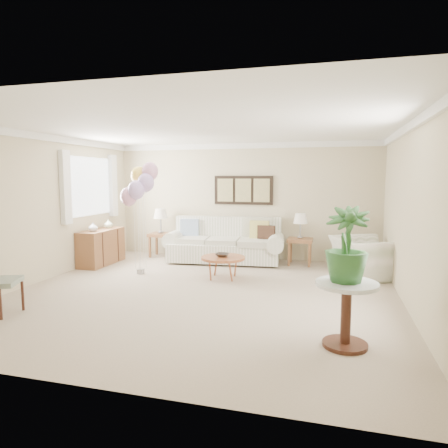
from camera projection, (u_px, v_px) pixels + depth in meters
The scene contains 17 objects.
ground_plane at pixel (203, 293), 6.35m from camera, with size 6.00×6.00×0.00m, color tan.
room_shell at pixel (197, 191), 6.28m from camera, with size 6.04×6.04×2.60m.
wall_art_triptych at pixel (243, 190), 9.02m from camera, with size 1.35×0.06×0.65m.
sofa at pixel (225, 244), 8.73m from camera, with size 2.69×1.19×0.96m.
end_table_left at pixel (161, 237), 9.28m from camera, with size 0.51×0.46×0.55m.
end_table_right at pixel (300, 243), 8.40m from camera, with size 0.52×0.47×0.56m.
lamp_left at pixel (161, 214), 9.22m from camera, with size 0.33×0.33×0.57m.
lamp_right at pixel (301, 219), 8.34m from camera, with size 0.30×0.30×0.53m.
coffee_table at pixel (223, 258), 7.24m from camera, with size 0.80×0.80×0.40m.
decor_bowl at pixel (222, 255), 7.24m from camera, with size 0.25×0.25×0.06m, color #2E2721.
armchair at pixel (364, 257), 7.39m from camera, with size 1.11×0.97×0.72m, color white.
side_table at pixel (346, 298), 4.29m from camera, with size 0.66×0.66×0.72m.
potted_plant at pixel (346, 244), 4.24m from camera, with size 0.45×0.45×0.81m, color #275528.
credenza at pixel (101, 247), 8.47m from camera, with size 0.46×1.20×0.74m.
vase_white at pixel (93, 227), 8.12m from camera, with size 0.18×0.18×0.19m, color silver.
vase_sage at pixel (108, 224), 8.68m from camera, with size 0.18×0.18×0.19m, color beige.
balloon_cluster at pixel (140, 184), 7.43m from camera, with size 0.64×0.56×2.13m.
Camera 1 is at (1.95, -5.88, 1.83)m, focal length 32.00 mm.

